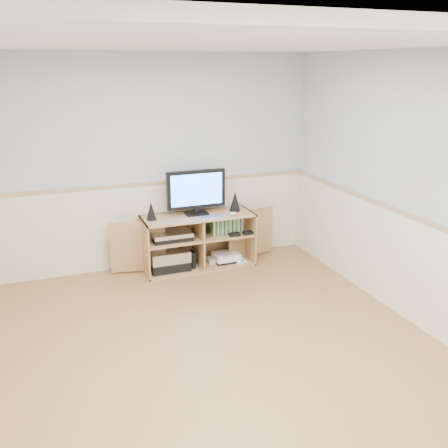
% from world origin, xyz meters
% --- Properties ---
extents(room, '(4.04, 4.54, 2.54)m').
position_xyz_m(room, '(-0.06, 0.12, 1.22)').
color(room, tan).
rests_on(room, ground).
extents(media_cabinet, '(2.08, 0.50, 0.65)m').
position_xyz_m(media_cabinet, '(0.51, 2.03, 0.33)').
color(media_cabinet, tan).
rests_on(media_cabinet, floor).
extents(monitor, '(0.71, 0.18, 0.53)m').
position_xyz_m(monitor, '(0.51, 2.02, 0.94)').
color(monitor, black).
rests_on(monitor, media_cabinet).
extents(speaker_left, '(0.12, 0.12, 0.21)m').
position_xyz_m(speaker_left, '(-0.05, 1.99, 0.76)').
color(speaker_left, black).
rests_on(speaker_left, media_cabinet).
extents(speaker_right, '(0.13, 0.13, 0.25)m').
position_xyz_m(speaker_right, '(0.99, 1.99, 0.77)').
color(speaker_right, black).
rests_on(speaker_right, media_cabinet).
extents(keyboard, '(0.30, 0.12, 0.01)m').
position_xyz_m(keyboard, '(0.65, 1.83, 0.66)').
color(keyboard, silver).
rests_on(keyboard, media_cabinet).
extents(mouse, '(0.11, 0.09, 0.04)m').
position_xyz_m(mouse, '(0.91, 1.83, 0.67)').
color(mouse, white).
rests_on(mouse, media_cabinet).
extents(av_components, '(0.53, 0.34, 0.47)m').
position_xyz_m(av_components, '(0.15, 1.97, 0.22)').
color(av_components, black).
rests_on(av_components, media_cabinet).
extents(game_consoles, '(0.45, 0.30, 0.11)m').
position_xyz_m(game_consoles, '(0.85, 1.96, 0.07)').
color(game_consoles, white).
rests_on(game_consoles, media_cabinet).
extents(game_cases, '(0.39, 0.14, 0.19)m').
position_xyz_m(game_cases, '(0.86, 1.95, 0.48)').
color(game_cases, '#3F8C3F').
rests_on(game_cases, media_cabinet).
extents(wall_outlet, '(0.12, 0.03, 0.12)m').
position_xyz_m(wall_outlet, '(1.00, 2.23, 0.60)').
color(wall_outlet, white).
rests_on(wall_outlet, wall_back).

